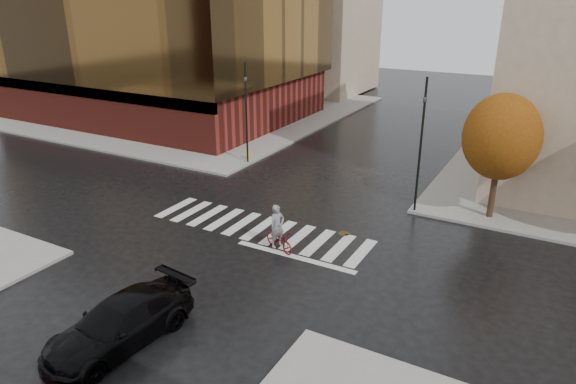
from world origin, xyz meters
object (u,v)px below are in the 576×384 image
sedan (120,323)px  cyclist (278,235)px  fire_hydrant (248,154)px  traffic_light_nw (246,108)px  traffic_light_ne (421,138)px

sedan → cyclist: cyclist is taller
fire_hydrant → cyclist: bearing=-50.8°
traffic_light_nw → traffic_light_ne: size_ratio=0.95×
cyclist → fire_hydrant: (-8.64, 10.59, -0.23)m
traffic_light_nw → fire_hydrant: size_ratio=9.97×
traffic_light_ne → sedan: bearing=83.2°
sedan → fire_hydrant: 20.51m
sedan → traffic_light_nw: size_ratio=0.81×
sedan → fire_hydrant: sedan is taller
fire_hydrant → traffic_light_ne: bearing=-14.2°
traffic_light_nw → sedan: bearing=37.2°
sedan → cyclist: size_ratio=2.49×
cyclist → fire_hydrant: 13.67m
cyclist → traffic_light_nw: bearing=63.5°
sedan → traffic_light_nw: bearing=117.8°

